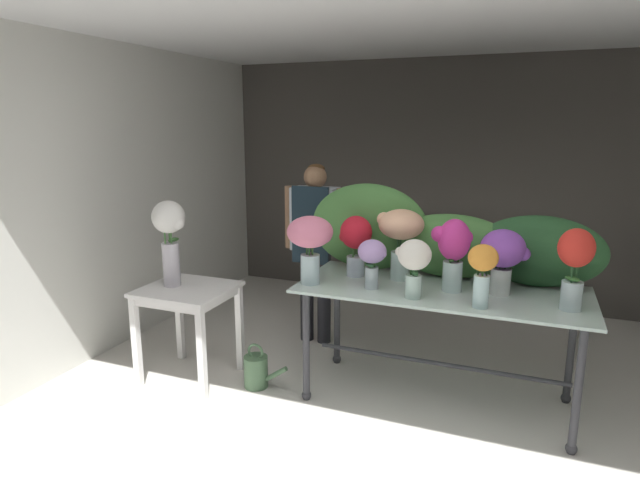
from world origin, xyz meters
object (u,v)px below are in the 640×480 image
vase_white_roses_tall (170,234)px  vase_scarlet_ranunculus (575,262)px  vase_rosy_tulips (310,239)px  display_table_glass (440,307)px  florist (315,235)px  vase_ivory_stock (414,261)px  vase_sunset_snapdragons (482,269)px  watering_can (257,371)px  vase_peach_lilies (400,232)px  vase_violet_freesia (503,254)px  vase_lilac_hydrangea (372,258)px  vase_crimson_anemones (356,240)px  side_table_white (188,301)px  vase_magenta_roses (453,249)px

vase_white_roses_tall → vase_scarlet_ranunculus: bearing=4.4°
vase_rosy_tulips → display_table_glass: bearing=14.1°
florist → vase_scarlet_ranunculus: florist is taller
vase_ivory_stock → vase_sunset_snapdragons: (0.42, -0.02, -0.00)m
vase_ivory_stock → vase_rosy_tulips: (-0.74, 0.05, 0.07)m
vase_rosy_tulips → watering_can: bearing=-170.5°
vase_peach_lilies → vase_sunset_snapdragons: bearing=-33.9°
vase_violet_freesia → vase_ivory_stock: size_ratio=1.13×
vase_sunset_snapdragons → vase_white_roses_tall: 2.24m
vase_lilac_hydrangea → vase_scarlet_ranunculus: 1.24m
vase_peach_lilies → vase_ivory_stock: bearing=-64.2°
vase_crimson_anemones → watering_can: bearing=-150.0°
vase_violet_freesia → vase_crimson_anemones: size_ratio=0.97×
vase_lilac_hydrangea → vase_rosy_tulips: vase_rosy_tulips is taller
vase_rosy_tulips → vase_scarlet_ranunculus: bearing=2.9°
vase_lilac_hydrangea → vase_white_roses_tall: size_ratio=0.52×
display_table_glass → side_table_white: bearing=-169.3°
florist → vase_crimson_anemones: (0.56, -0.59, 0.12)m
vase_sunset_snapdragons → watering_can: 1.84m
vase_lilac_hydrangea → vase_sunset_snapdragons: size_ratio=0.86×
vase_sunset_snapdragons → vase_violet_freesia: bearing=72.2°
vase_sunset_snapdragons → vase_rosy_tulips: (-1.16, 0.07, 0.08)m
vase_lilac_hydrangea → vase_scarlet_ranunculus: (1.24, 0.04, 0.09)m
display_table_glass → vase_white_roses_tall: vase_white_roses_tall is taller
vase_lilac_hydrangea → vase_magenta_roses: bearing=16.1°
vase_scarlet_ranunculus → vase_white_roses_tall: bearing=-175.6°
vase_magenta_roses → vase_white_roses_tall: bearing=-171.0°
vase_ivory_stock → vase_scarlet_ranunculus: vase_scarlet_ranunculus is taller
watering_can → side_table_white: bearing=-174.1°
side_table_white → vase_scarlet_ranunculus: size_ratio=1.46×
vase_rosy_tulips → watering_can: 1.11m
vase_lilac_hydrangea → vase_sunset_snapdragons: vase_sunset_snapdragons is taller
vase_lilac_hydrangea → vase_scarlet_ranunculus: size_ratio=0.68×
display_table_glass → vase_violet_freesia: bearing=3.4°
vase_peach_lilies → vase_rosy_tulips: 0.65m
vase_lilac_hydrangea → vase_rosy_tulips: size_ratio=0.71×
vase_violet_freesia → vase_sunset_snapdragons: size_ratio=1.10×
vase_violet_freesia → watering_can: vase_violet_freesia is taller
vase_white_roses_tall → vase_ivory_stock: bearing=2.4°
vase_ivory_stock → vase_scarlet_ranunculus: size_ratio=0.77×
vase_magenta_roses → vase_crimson_anemones: (-0.72, 0.11, -0.02)m
vase_magenta_roses → vase_ivory_stock: (-0.21, -0.24, -0.05)m
vase_rosy_tulips → vase_white_roses_tall: bearing=-173.4°
side_table_white → vase_violet_freesia: (2.22, 0.37, 0.48)m
display_table_glass → vase_lilac_hydrangea: (-0.44, -0.17, 0.35)m
vase_magenta_roses → vase_crimson_anemones: 0.72m
vase_peach_lilies → vase_white_roses_tall: bearing=-164.4°
vase_crimson_anemones → vase_peach_lilies: (0.32, 0.03, 0.08)m
vase_lilac_hydrangea → side_table_white: bearing=-172.9°
vase_sunset_snapdragons → vase_crimson_anemones: bearing=157.9°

